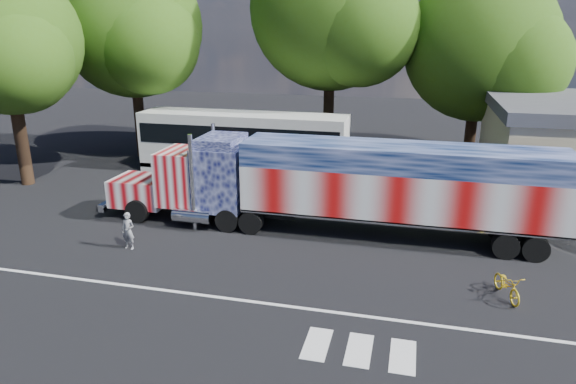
% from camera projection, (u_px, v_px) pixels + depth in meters
% --- Properties ---
extents(ground, '(100.00, 100.00, 0.00)m').
position_uv_depth(ground, '(269.00, 262.00, 19.70)').
color(ground, black).
extents(lane_markings, '(30.00, 2.67, 0.01)m').
position_uv_depth(lane_markings, '(289.00, 320.00, 15.82)').
color(lane_markings, silver).
rests_on(lane_markings, ground).
extents(semi_truck, '(20.24, 3.20, 4.31)m').
position_uv_depth(semi_truck, '(339.00, 184.00, 21.96)').
color(semi_truck, black).
rests_on(semi_truck, ground).
extents(coach_bus, '(12.67, 2.95, 3.69)m').
position_uv_depth(coach_bus, '(243.00, 143.00, 31.20)').
color(coach_bus, silver).
rests_on(coach_bus, ground).
extents(woman, '(0.59, 0.41, 1.54)m').
position_uv_depth(woman, '(128.00, 231.00, 20.70)').
color(woman, slate).
rests_on(woman, ground).
extents(bicycle, '(1.11, 1.83, 0.91)m').
position_uv_depth(bicycle, '(507.00, 285.00, 17.01)').
color(bicycle, gold).
rests_on(bicycle, ground).
extents(tree_nw_a, '(9.69, 9.23, 13.30)m').
position_uv_depth(tree_nw_a, '(133.00, 27.00, 33.33)').
color(tree_nw_a, black).
rests_on(tree_nw_a, ground).
extents(tree_n_mid, '(10.90, 10.38, 14.94)m').
position_uv_depth(tree_n_mid, '(334.00, 9.00, 32.62)').
color(tree_n_mid, black).
rests_on(tree_n_mid, ground).
extents(tree_w_a, '(8.29, 7.89, 11.92)m').
position_uv_depth(tree_w_a, '(7.00, 41.00, 27.09)').
color(tree_w_a, black).
rests_on(tree_w_a, ground).
extents(tree_ne_a, '(9.71, 9.25, 12.15)m').
position_uv_depth(tree_ne_a, '(483.00, 46.00, 31.42)').
color(tree_ne_a, black).
rests_on(tree_ne_a, ground).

